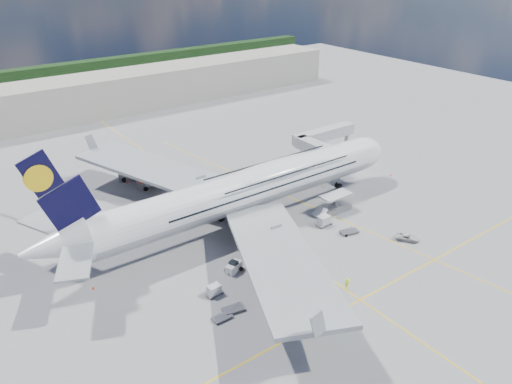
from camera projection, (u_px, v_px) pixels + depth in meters
ground at (278, 243)px, 89.96m from camera, size 300.00×300.00×0.00m
taxi_line_main at (278, 243)px, 89.95m from camera, size 0.25×220.00×0.01m
taxi_line_cross at (360, 300)px, 75.48m from camera, size 120.00×0.25×0.01m
taxi_line_diag at (300, 202)px, 104.63m from camera, size 14.16×99.06×0.01m
airliner at (247, 189)px, 94.30m from camera, size 77.26×79.15×23.71m
jet_bridge at (322, 141)px, 117.93m from camera, size 18.80×12.10×8.50m
cargo_loader at (334, 205)px, 100.44m from camera, size 8.53×3.20×3.67m
terminal at (89, 97)px, 156.04m from camera, size 180.00×16.00×12.00m
tree_line at (146, 63)px, 210.74m from camera, size 160.00×6.00×8.00m
dolly_row_a at (222, 317)px, 71.45m from camera, size 2.88×1.56×0.42m
dolly_row_b at (233, 309)px, 73.06m from camera, size 3.52×2.28×0.48m
dolly_row_c at (255, 260)px, 84.45m from camera, size 3.74×2.69×0.49m
dolly_back at (214, 290)px, 76.17m from camera, size 2.80×1.63×1.71m
dolly_nose_far at (349, 231)px, 92.98m from camera, size 3.73×2.55×0.50m
dolly_nose_near at (324, 220)px, 95.27m from camera, size 3.19×1.74×2.00m
baggage_tug at (234, 267)px, 81.77m from camera, size 3.39×2.49×1.92m
catering_truck_inner at (151, 179)px, 110.49m from camera, size 6.71×2.70×3.99m
catering_truck_outer at (135, 171)px, 113.85m from camera, size 8.28×5.83×4.56m
service_van at (407, 237)px, 90.60m from camera, size 4.08×4.57×1.18m
crew_nose at (322, 183)px, 111.11m from camera, size 0.73×0.71×1.69m
crew_loader at (335, 194)px, 105.86m from camera, size 1.06×1.13×1.84m
crew_wing at (250, 264)px, 82.69m from camera, size 0.84×1.01×1.61m
crew_van at (342, 195)px, 105.85m from camera, size 0.63×0.86×1.63m
crew_tug at (347, 284)px, 77.37m from camera, size 1.43×1.02×2.01m
cone_nose at (391, 175)px, 116.35m from camera, size 0.43×0.43×0.55m
cone_wing_left_inner at (143, 216)px, 98.61m from camera, size 0.44×0.44×0.56m
cone_wing_left_outer at (127, 182)px, 112.81m from camera, size 0.47×0.47×0.60m
cone_wing_right_inner at (249, 267)px, 82.86m from camera, size 0.40×0.40×0.51m
cone_wing_right_outer at (297, 319)px, 71.09m from camera, size 0.48×0.48×0.60m
cone_tail at (93, 288)px, 77.77m from camera, size 0.43×0.43×0.55m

